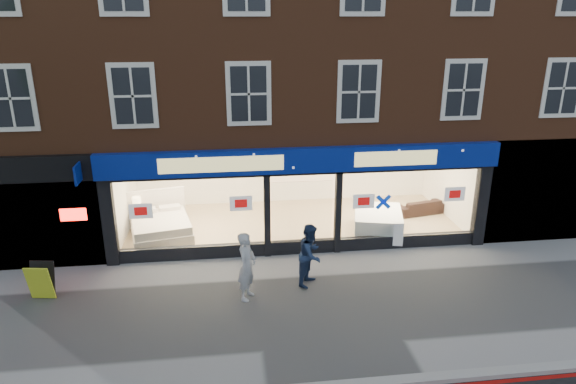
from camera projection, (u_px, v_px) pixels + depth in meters
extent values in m
plane|color=gray|center=(321.00, 307.00, 12.59)|extent=(120.00, 120.00, 0.00)
cube|color=tan|center=(293.00, 223.00, 17.49)|extent=(11.00, 4.50, 0.10)
cube|color=brown|center=(286.00, 19.00, 16.96)|extent=(19.00, 8.00, 6.70)
cube|color=navy|center=(304.00, 160.00, 14.32)|extent=(11.40, 0.28, 0.70)
cube|color=black|center=(302.00, 246.00, 15.41)|extent=(11.00, 0.18, 0.40)
cube|color=black|center=(109.00, 222.00, 14.38)|extent=(0.35, 0.30, 2.60)
cube|color=black|center=(481.00, 205.00, 15.67)|extent=(0.35, 0.30, 2.60)
cube|color=white|center=(190.00, 214.00, 14.54)|extent=(4.20, 0.02, 2.10)
cube|color=white|center=(411.00, 204.00, 15.31)|extent=(4.20, 0.02, 2.10)
cube|color=white|center=(302.00, 215.00, 15.26)|extent=(1.80, 0.02, 2.10)
cube|color=silver|center=(285.00, 169.00, 19.19)|extent=(11.00, 0.20, 2.60)
cube|color=#FFEAC6|center=(293.00, 151.00, 16.65)|extent=(11.00, 4.50, 0.12)
cube|color=black|center=(32.00, 210.00, 14.25)|extent=(3.80, 0.60, 3.30)
cube|color=#FF140C|center=(73.00, 215.00, 14.08)|extent=(0.70, 0.04, 0.35)
cube|color=black|center=(541.00, 189.00, 15.93)|extent=(4.00, 0.40, 3.30)
cube|color=silver|center=(161.00, 232.00, 16.23)|extent=(2.17, 2.41, 0.37)
cube|color=silver|center=(161.00, 223.00, 16.13)|extent=(2.08, 2.32, 0.26)
cube|color=silver|center=(157.00, 207.00, 17.07)|extent=(1.85, 0.51, 1.25)
cube|color=silver|center=(145.00, 210.00, 16.61)|extent=(0.73, 0.47, 0.13)
cube|color=silver|center=(170.00, 207.00, 16.86)|extent=(0.73, 0.47, 0.13)
cube|color=brown|center=(139.00, 221.00, 16.82)|extent=(0.53, 0.53, 0.55)
cube|color=white|center=(377.00, 229.00, 16.57)|extent=(1.89, 2.17, 0.25)
cube|color=white|center=(378.00, 222.00, 16.49)|extent=(1.89, 2.17, 0.25)
cube|color=white|center=(378.00, 215.00, 16.41)|extent=(1.89, 2.17, 0.25)
imported|color=black|center=(420.00, 206.00, 18.18)|extent=(1.85, 1.03, 0.51)
cube|color=#B7C723|center=(41.00, 281.00, 12.85)|extent=(0.68, 0.49, 0.96)
imported|color=#A5A7AD|center=(247.00, 266.00, 12.74)|extent=(0.66, 0.77, 1.78)
imported|color=#192848|center=(311.00, 254.00, 13.45)|extent=(0.98, 1.04, 1.69)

